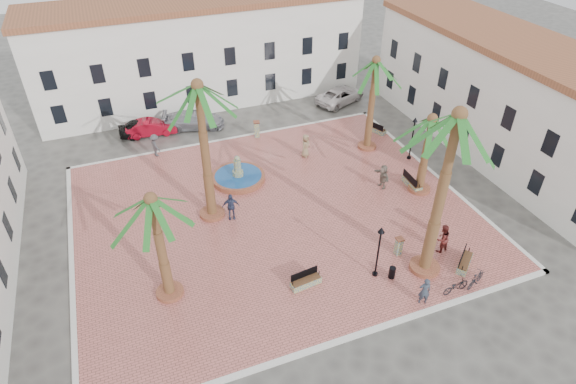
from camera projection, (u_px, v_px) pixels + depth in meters
name	position (u px, v px, depth m)	size (l,w,h in m)	color
ground	(274.00, 214.00, 32.83)	(120.00, 120.00, 0.00)	#56544F
plaza	(274.00, 213.00, 32.78)	(26.00, 22.00, 0.15)	#BF645B
kerb_n	(230.00, 139.00, 41.09)	(26.30, 0.30, 0.16)	silver
kerb_s	(348.00, 338.00, 24.47)	(26.30, 0.30, 0.16)	silver
kerb_e	(435.00, 175.00, 36.61)	(0.30, 22.30, 0.16)	silver
kerb_w	(72.00, 262.00, 28.95)	(0.30, 22.30, 0.16)	silver
building_north	(201.00, 51.00, 45.14)	(30.40, 7.40, 9.50)	white
building_east	(505.00, 96.00, 37.58)	(7.40, 26.40, 9.00)	white
fountain	(238.00, 176.00, 35.80)	(3.97, 3.97, 2.05)	#A15439
palm_nw	(199.00, 101.00, 27.63)	(5.47, 5.47, 9.72)	#A15439
palm_sw	(153.00, 212.00, 23.44)	(4.97, 4.97, 6.92)	#A15439
palm_s	(455.00, 133.00, 23.11)	(5.75, 5.75, 10.47)	#A15439
palm_e	(430.00, 129.00, 32.01)	(5.20, 5.20, 6.10)	#A15439
palm_ne	(375.00, 71.00, 35.96)	(4.92, 4.92, 7.77)	#A15439
bench_s	(306.00, 281.00, 27.18)	(1.86, 0.76, 0.95)	gray
bench_se	(464.00, 262.00, 28.42)	(1.80, 1.63, 0.98)	gray
bench_e	(412.00, 183.00, 35.08)	(0.68, 1.97, 1.03)	gray
bench_ne	(376.00, 129.00, 41.78)	(1.16, 1.83, 0.93)	gray
lamppost_s	(379.00, 243.00, 26.57)	(0.39, 0.39, 3.59)	black
lamppost_e	(413.00, 131.00, 36.96)	(0.39, 0.39, 3.63)	black
bollard_se	(399.00, 246.00, 29.03)	(0.45, 0.45, 1.26)	gray
bollard_n	(257.00, 129.00, 40.80)	(0.62, 0.62, 1.45)	gray
bollard_e	(434.00, 222.00, 30.82)	(0.52, 0.52, 1.37)	gray
litter_bin	(392.00, 273.00, 27.60)	(0.38, 0.38, 0.75)	black
cyclist_a	(424.00, 291.00, 25.78)	(0.65, 0.43, 1.78)	#303847
bicycle_a	(456.00, 286.00, 26.67)	(0.59, 1.69, 0.89)	black
cyclist_b	(442.00, 238.00, 29.11)	(0.94, 0.74, 1.94)	#5A1E1C
bicycle_b	(476.00, 279.00, 27.04)	(0.46, 1.63, 0.98)	black
pedestrian_fountain_a	(305.00, 146.00, 38.11)	(0.94, 0.61, 1.93)	#8E7755
pedestrian_fountain_b	(231.00, 206.00, 31.68)	(1.14, 0.47, 1.94)	navy
pedestrian_north	(155.00, 145.00, 38.19)	(1.22, 0.70, 1.89)	#434347
pedestrian_east	(383.00, 176.00, 34.65)	(1.71, 0.55, 1.85)	slate
car_black	(144.00, 127.00, 41.49)	(1.72, 4.27, 1.46)	black
car_red	(151.00, 127.00, 41.46)	(1.49, 4.26, 1.40)	#A20A1E
car_silver	(194.00, 120.00, 42.43)	(2.15, 5.30, 1.54)	#9C9CA4
car_white	(340.00, 95.00, 46.68)	(2.46, 5.33, 1.48)	silver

